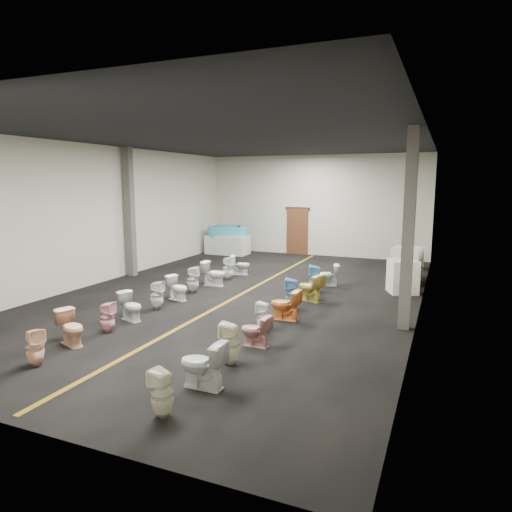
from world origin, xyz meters
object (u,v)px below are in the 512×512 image
object	(u,v)px
toilet_left_2	(71,328)
toilet_left_8	(214,274)
toilet_right_6	(292,294)
appliance_crate_d	(413,258)
appliance_crate_b	(407,266)
toilet_left_3	(107,317)
toilet_left_6	(178,288)
toilet_right_7	(310,287)
toilet_right_1	(203,364)
toilet_left_5	(157,295)
toilet_right_0	(162,394)
bathtub	(227,231)
toilet_left_1	(35,347)
toilet_left_4	(131,306)
toilet_left_7	(193,280)
toilet_right_3	(256,331)
toilet_right_2	(230,343)
appliance_crate_a	(403,276)
toilet_right_4	(264,317)
toilet_right_9	(328,275)
toilet_left_10	(240,265)
toilet_left_9	(228,268)
toilet_right_5	(285,305)
display_table	(228,245)
appliance_crate_c	(409,267)
toilet_right_8	(316,279)

from	to	relation	value
toilet_left_2	toilet_left_8	xyz separation A→B (m)	(0.14, 5.93, 0.03)
toilet_right_6	appliance_crate_d	bearing A→B (deg)	146.55
appliance_crate_b	toilet_left_3	bearing A→B (deg)	-126.32
toilet_left_6	toilet_right_7	distance (m)	3.75
toilet_right_1	toilet_left_2	bearing A→B (deg)	-101.30
toilet_left_8	appliance_crate_d	bearing A→B (deg)	-49.28
toilet_left_5	toilet_right_0	world-z (taller)	toilet_left_5
bathtub	toilet_left_1	world-z (taller)	bathtub
appliance_crate_d	toilet_left_3	distance (m)	11.88
bathtub	toilet_right_7	distance (m)	8.95
toilet_left_4	toilet_left_7	world-z (taller)	toilet_left_7
toilet_right_3	toilet_right_7	xyz separation A→B (m)	(0.04, 3.89, 0.06)
toilet_right_1	toilet_right_7	distance (m)	5.97
toilet_left_5	toilet_right_6	world-z (taller)	toilet_right_6
toilet_left_1	toilet_left_3	bearing A→B (deg)	22.61
appliance_crate_b	toilet_left_2	distance (m)	10.44
toilet_right_1	toilet_right_2	xyz separation A→B (m)	(-0.02, 1.06, -0.01)
appliance_crate_a	toilet_right_2	size ratio (longest dim) A/B	1.27
toilet_left_1	toilet_right_4	distance (m)	4.60
bathtub	toilet_right_1	bearing A→B (deg)	-81.21
toilet_right_0	toilet_right_9	world-z (taller)	toilet_right_0
toilet_left_8	toilet_right_7	xyz separation A→B (m)	(3.40, -0.66, -0.00)
toilet_left_4	toilet_left_10	size ratio (longest dim) A/B	0.98
toilet_left_9	toilet_right_3	world-z (taller)	toilet_left_9
toilet_right_6	toilet_right_4	bearing A→B (deg)	-13.84
toilet_left_10	toilet_right_1	bearing A→B (deg)	-176.19
appliance_crate_a	toilet_right_4	bearing A→B (deg)	-116.82
toilet_left_7	toilet_right_5	bearing A→B (deg)	-131.77
appliance_crate_a	toilet_right_4	world-z (taller)	appliance_crate_a
display_table	appliance_crate_d	world-z (taller)	appliance_crate_d
appliance_crate_b	toilet_left_6	size ratio (longest dim) A/B	1.73
toilet_right_3	toilet_right_6	bearing A→B (deg)	-171.14
appliance_crate_d	toilet_right_1	xyz separation A→B (m)	(-2.38, -12.04, -0.05)
appliance_crate_c	toilet_left_7	size ratio (longest dim) A/B	0.95
toilet_left_8	toilet_right_0	size ratio (longest dim) A/B	1.11
toilet_left_6	toilet_left_7	xyz separation A→B (m)	(-0.05, 0.92, 0.05)
toilet_left_8	toilet_right_0	distance (m)	8.34
toilet_left_4	appliance_crate_b	bearing A→B (deg)	-22.19
toilet_left_1	toilet_right_2	xyz separation A→B (m)	(3.22, 1.45, 0.04)
toilet_left_9	display_table	bearing A→B (deg)	39.76
appliance_crate_b	toilet_left_7	size ratio (longest dim) A/B	1.50
toilet_right_4	toilet_right_6	distance (m)	2.02
toilet_left_8	toilet_right_0	bearing A→B (deg)	-159.85
toilet_left_9	toilet_right_1	distance (m)	8.30
appliance_crate_c	toilet_left_2	world-z (taller)	appliance_crate_c
toilet_left_4	toilet_left_6	size ratio (longest dim) A/B	1.00
toilet_right_1	toilet_right_7	world-z (taller)	toilet_right_1
toilet_right_2	toilet_right_8	xyz separation A→B (m)	(-0.02, 5.92, 0.03)
display_table	appliance_crate_c	xyz separation A→B (m)	(8.18, -2.40, -0.05)
appliance_crate_a	toilet_left_2	world-z (taller)	appliance_crate_a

